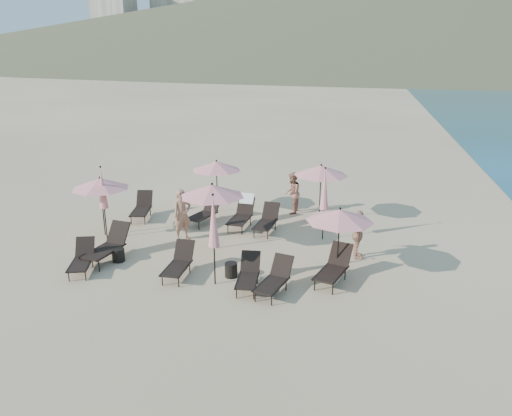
% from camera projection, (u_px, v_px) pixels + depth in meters
% --- Properties ---
extents(ground, '(800.00, 800.00, 0.00)m').
position_uv_depth(ground, '(230.00, 281.00, 14.23)').
color(ground, '#D6BA8C').
rests_on(ground, ground).
extents(volcanic_headland, '(690.00, 690.00, 55.00)m').
position_uv_depth(volcanic_headland, '(496.00, 9.00, 273.60)').
color(volcanic_headland, brown).
rests_on(volcanic_headland, ground).
extents(hotel_skyline, '(109.00, 82.00, 55.00)m').
position_uv_depth(hotel_skyline, '(192.00, 14.00, 277.83)').
color(hotel_skyline, beige).
rests_on(hotel_skyline, ground).
extents(lounger_0, '(0.98, 1.59, 0.85)m').
position_uv_depth(lounger_0, '(82.00, 258.00, 14.79)').
color(lounger_0, black).
rests_on(lounger_0, ground).
extents(lounger_1, '(0.96, 1.89, 1.04)m').
position_uv_depth(lounger_1, '(108.00, 245.00, 15.56)').
color(lounger_1, black).
rests_on(lounger_1, ground).
extents(lounger_2, '(0.60, 1.54, 0.88)m').
position_uv_depth(lounger_2, '(179.00, 262.00, 14.48)').
color(lounger_2, black).
rests_on(lounger_2, ground).
extents(lounger_3, '(0.69, 1.51, 0.84)m').
position_uv_depth(lounger_3, '(248.00, 274.00, 13.77)').
color(lounger_3, black).
rests_on(lounger_3, ground).
extents(lounger_4, '(0.94, 1.62, 0.88)m').
position_uv_depth(lounger_4, '(275.00, 278.00, 13.48)').
color(lounger_4, black).
rests_on(lounger_4, ground).
extents(lounger_5, '(1.07, 1.76, 0.95)m').
position_uv_depth(lounger_5, '(334.00, 267.00, 14.10)').
color(lounger_5, black).
rests_on(lounger_5, ground).
extents(lounger_6, '(0.95, 1.73, 0.94)m').
position_uv_depth(lounger_6, '(142.00, 207.00, 19.39)').
color(lounger_6, black).
rests_on(lounger_6, ground).
extents(lounger_7, '(1.08, 1.73, 0.93)m').
position_uv_depth(lounger_7, '(205.00, 212.00, 18.86)').
color(lounger_7, black).
rests_on(lounger_7, ground).
extents(lounger_8, '(0.75, 1.78, 1.09)m').
position_uv_depth(lounger_8, '(242.00, 213.00, 18.51)').
color(lounger_8, black).
rests_on(lounger_8, ground).
extents(lounger_9, '(0.76, 1.65, 0.92)m').
position_uv_depth(lounger_9, '(267.00, 220.00, 17.97)').
color(lounger_9, black).
rests_on(lounger_9, ground).
extents(umbrella_open_0, '(1.99, 1.99, 2.14)m').
position_uv_depth(umbrella_open_0, '(100.00, 183.00, 17.20)').
color(umbrella_open_0, black).
rests_on(umbrella_open_0, ground).
extents(umbrella_open_1, '(2.10, 2.10, 2.26)m').
position_uv_depth(umbrella_open_1, '(212.00, 191.00, 15.96)').
color(umbrella_open_1, black).
rests_on(umbrella_open_1, ground).
extents(umbrella_open_2, '(1.94, 1.94, 2.09)m').
position_uv_depth(umbrella_open_2, '(340.00, 215.00, 14.07)').
color(umbrella_open_2, black).
rests_on(umbrella_open_2, ground).
extents(umbrella_open_3, '(1.98, 1.98, 2.13)m').
position_uv_depth(umbrella_open_3, '(216.00, 166.00, 19.78)').
color(umbrella_open_3, black).
rests_on(umbrella_open_3, ground).
extents(umbrella_open_4, '(2.07, 2.07, 2.23)m').
position_uv_depth(umbrella_open_4, '(321.00, 170.00, 18.68)').
color(umbrella_open_4, black).
rests_on(umbrella_open_4, ground).
extents(umbrella_closed_0, '(0.31, 0.31, 2.66)m').
position_uv_depth(umbrella_closed_0, '(213.00, 222.00, 13.52)').
color(umbrella_closed_0, black).
rests_on(umbrella_closed_0, ground).
extents(umbrella_closed_1, '(0.30, 0.30, 2.57)m').
position_uv_depth(umbrella_closed_1, '(325.00, 190.00, 16.82)').
color(umbrella_closed_1, black).
rests_on(umbrella_closed_1, ground).
extents(umbrella_closed_2, '(0.30, 0.30, 2.59)m').
position_uv_depth(umbrella_closed_2, '(102.00, 189.00, 16.92)').
color(umbrella_closed_2, black).
rests_on(umbrella_closed_2, ground).
extents(side_table_0, '(0.39, 0.39, 0.42)m').
position_uv_depth(side_table_0, '(118.00, 255.00, 15.51)').
color(side_table_0, black).
rests_on(side_table_0, ground).
extents(side_table_1, '(0.37, 0.37, 0.43)m').
position_uv_depth(side_table_1, '(231.00, 270.00, 14.46)').
color(side_table_1, black).
rests_on(side_table_1, ground).
extents(beachgoer_a, '(0.76, 0.78, 1.81)m').
position_uv_depth(beachgoer_a, '(182.00, 215.00, 17.07)').
color(beachgoer_a, '#9F6E56').
rests_on(beachgoer_a, ground).
extents(beachgoer_b, '(0.65, 0.83, 1.67)m').
position_uv_depth(beachgoer_b, '(292.00, 193.00, 19.88)').
color(beachgoer_b, '#A96E57').
rests_on(beachgoer_b, ground).
extents(beachgoer_c, '(0.50, 0.97, 1.57)m').
position_uv_depth(beachgoer_c, '(358.00, 235.00, 15.59)').
color(beachgoer_c, tan).
rests_on(beachgoer_c, ground).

